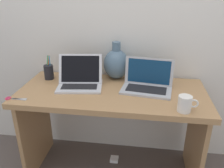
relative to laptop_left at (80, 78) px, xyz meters
The scene contains 9 objects.
back_wall 0.55m from the laptop_left, 49.21° to the left, with size 4.40×0.04×2.40m, color silver.
desk 0.34m from the laptop_left, 12.28° to the right, with size 1.35×0.61×0.74m.
laptop_left is the anchor object (origin of this frame).
laptop_right 0.50m from the laptop_left, ahead, with size 0.38×0.26×0.22m.
green_vase 0.32m from the laptop_left, 37.14° to the left, with size 0.20×0.20×0.30m.
coffee_mug 0.78m from the laptop_left, 21.60° to the right, with size 0.12×0.08×0.10m.
pen_cup 0.30m from the laptop_left, 161.22° to the left, with size 0.07×0.07×0.19m.
scissors 0.49m from the laptop_left, 144.50° to the right, with size 0.15×0.05×0.01m.
power_brick 0.83m from the laptop_left, 10.76° to the left, with size 0.07×0.07×0.03m, color white.
Camera 1 is at (0.21, -1.51, 1.46)m, focal length 37.25 mm.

